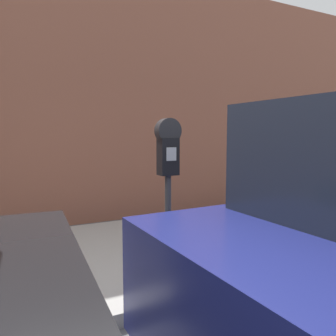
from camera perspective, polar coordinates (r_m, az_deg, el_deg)
sidewalk at (r=4.29m, az=-8.70°, el=-14.92°), size 24.00×2.80×0.13m
building_facade at (r=6.07m, az=-15.12°, el=12.10°), size 24.00×0.30×4.53m
parking_meter at (r=3.01m, az=0.00°, el=0.41°), size 0.23×0.14×1.60m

